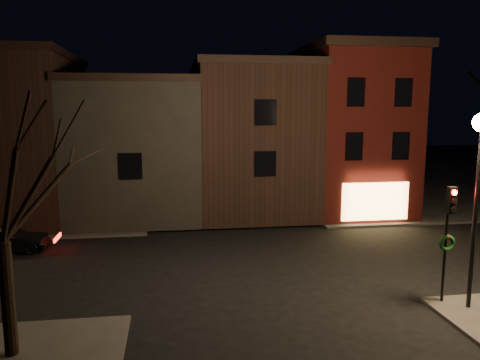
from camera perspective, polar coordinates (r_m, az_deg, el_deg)
name	(u,v)px	position (r m, az deg, el deg)	size (l,w,h in m)	color
ground	(256,262)	(21.07, 1.90, -9.93)	(120.00, 120.00, 0.00)	black
sidewalk_far_right	(430,181)	(46.60, 22.17, -0.16)	(30.00, 30.00, 0.12)	#2D2B28
corner_building	(351,129)	(31.36, 13.42, 6.05)	(6.50, 8.50, 10.50)	#4E110D
row_building_a	(250,138)	(30.62, 1.23, 5.16)	(7.30, 10.30, 9.40)	black
row_building_b	(137,147)	(30.32, -12.45, 3.97)	(7.80, 10.30, 8.40)	black
row_building_c	(15,136)	(31.63, -25.75, 4.87)	(7.30, 10.30, 9.90)	black
street_lamp_near	(480,158)	(16.85, 27.19, 2.46)	(0.60, 0.60, 6.48)	black
traffic_signal	(448,226)	(17.30, 24.07, -5.18)	(0.58, 0.38, 4.05)	black
parked_car_a	(5,238)	(24.86, -26.70, -6.35)	(1.59, 3.95, 1.34)	black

